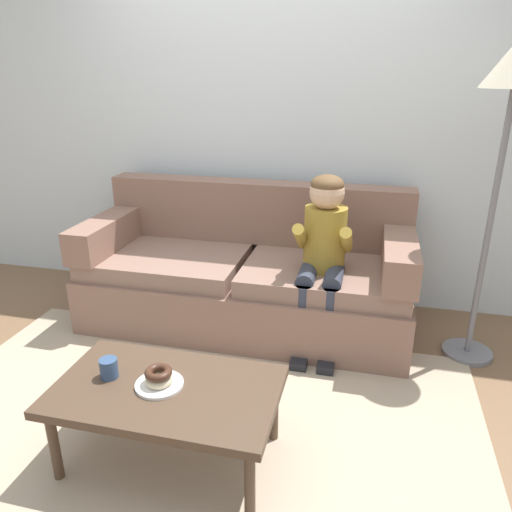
{
  "coord_description": "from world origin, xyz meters",
  "views": [
    {
      "loc": [
        0.8,
        -2.15,
        1.68
      ],
      "look_at": [
        0.16,
        0.45,
        0.65
      ],
      "focal_mm": 34.19,
      "sensor_mm": 36.0,
      "label": 1
    }
  ],
  "objects": [
    {
      "name": "couch",
      "position": [
        0.01,
        0.85,
        0.34
      ],
      "size": [
        2.17,
        0.9,
        0.94
      ],
      "color": "#846051",
      "rests_on": "ground"
    },
    {
      "name": "area_rug",
      "position": [
        0.0,
        -0.25,
        0.01
      ],
      "size": [
        2.91,
        1.8,
        0.01
      ],
      "primitive_type": "cube",
      "color": "tan",
      "rests_on": "ground"
    },
    {
      "name": "person_child",
      "position": [
        0.54,
        0.64,
        0.67
      ],
      "size": [
        0.34,
        0.58,
        1.1
      ],
      "color": "olive",
      "rests_on": "ground"
    },
    {
      "name": "ground",
      "position": [
        0.0,
        0.0,
        0.0
      ],
      "size": [
        10.0,
        10.0,
        0.0
      ],
      "primitive_type": "plane",
      "color": "brown"
    },
    {
      "name": "wall_back",
      "position": [
        0.0,
        1.4,
        1.4
      ],
      "size": [
        8.0,
        0.1,
        2.8
      ],
      "primitive_type": "cube",
      "color": "silver",
      "rests_on": "ground"
    },
    {
      "name": "donut_second",
      "position": [
        -0.03,
        -0.53,
        0.46
      ],
      "size": [
        0.15,
        0.15,
        0.04
      ],
      "primitive_type": "torus",
      "rotation": [
        0.0,
        0.0,
        1.28
      ],
      "color": "#422619",
      "rests_on": "donut"
    },
    {
      "name": "coffee_table",
      "position": [
        0.0,
        -0.53,
        0.35
      ],
      "size": [
        0.98,
        0.58,
        0.39
      ],
      "color": "#4C3828",
      "rests_on": "ground"
    },
    {
      "name": "mug",
      "position": [
        -0.27,
        -0.52,
        0.44
      ],
      "size": [
        0.08,
        0.08,
        0.09
      ],
      "primitive_type": "cylinder",
      "color": "#334C72",
      "rests_on": "coffee_table"
    },
    {
      "name": "plate",
      "position": [
        -0.03,
        -0.53,
        0.4
      ],
      "size": [
        0.21,
        0.21,
        0.01
      ],
      "primitive_type": "cylinder",
      "color": "white",
      "rests_on": "coffee_table"
    },
    {
      "name": "toy_controller",
      "position": [
        -0.64,
        0.04,
        0.03
      ],
      "size": [
        0.23,
        0.09,
        0.05
      ],
      "rotation": [
        0.0,
        0.0,
        -0.02
      ],
      "color": "#339E56",
      "rests_on": "ground"
    },
    {
      "name": "donut",
      "position": [
        -0.03,
        -0.53,
        0.42
      ],
      "size": [
        0.16,
        0.16,
        0.04
      ],
      "primitive_type": "torus",
      "rotation": [
        0.0,
        0.0,
        2.06
      ],
      "color": "beige",
      "rests_on": "plate"
    }
  ]
}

